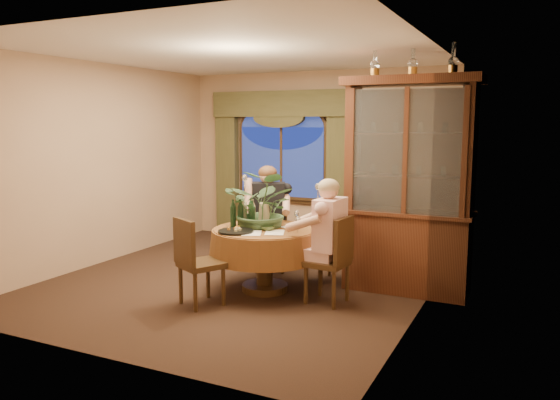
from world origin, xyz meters
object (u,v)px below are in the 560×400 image
at_px(person_pink, 330,241).
at_px(wine_bottle_4, 241,213).
at_px(person_scarf, 328,233).
at_px(wine_bottle_1, 244,211).
at_px(dining_table, 265,260).
at_px(oil_lamp_right, 453,59).
at_px(chair_front_left, 201,262).
at_px(wine_bottle_2, 251,211).
at_px(oil_lamp_center, 413,61).
at_px(stoneware_vase, 264,215).
at_px(oil_lamp_left, 375,62).
at_px(chair_back, 271,235).
at_px(china_cabinet, 409,186).
at_px(centerpiece_plant, 264,178).
at_px(chair_back_right, 326,244).
at_px(chair_right, 327,260).
at_px(wine_bottle_3, 252,214).
at_px(wine_bottle_0, 233,213).
at_px(wine_bottle_5, 253,213).
at_px(olive_bowl, 268,228).
at_px(person_back, 268,219).

xyz_separation_m(person_pink, wine_bottle_4, (-1.13, 0.01, 0.22)).
xyz_separation_m(person_scarf, wine_bottle_1, (-0.87, -0.58, 0.30)).
bearing_deg(dining_table, oil_lamp_right, 20.21).
distance_m(chair_front_left, wine_bottle_2, 1.01).
xyz_separation_m(oil_lamp_center, stoneware_vase, (-1.58, -0.59, -1.78)).
height_order(oil_lamp_left, stoneware_vase, oil_lamp_left).
distance_m(dining_table, chair_back, 0.91).
distance_m(china_cabinet, wine_bottle_2, 1.89).
bearing_deg(oil_lamp_left, person_scarf, -179.96).
bearing_deg(oil_lamp_right, stoneware_vase, -163.76).
bearing_deg(centerpiece_plant, oil_lamp_right, 16.48).
distance_m(chair_back, wine_bottle_1, 0.83).
height_order(oil_lamp_left, chair_back_right, oil_lamp_left).
relative_size(china_cabinet, chair_right, 2.60).
bearing_deg(oil_lamp_center, wine_bottle_3, -155.05).
distance_m(dining_table, wine_bottle_3, 0.56).
height_order(china_cabinet, wine_bottle_3, china_cabinet).
height_order(chair_back_right, wine_bottle_4, wine_bottle_4).
xyz_separation_m(oil_lamp_center, wine_bottle_4, (-1.81, -0.75, -1.75)).
relative_size(china_cabinet, wine_bottle_0, 7.56).
distance_m(oil_lamp_right, stoneware_vase, 2.75).
bearing_deg(wine_bottle_1, person_pink, -8.52).
distance_m(chair_back_right, stoneware_vase, 0.90).
xyz_separation_m(china_cabinet, wine_bottle_5, (-1.69, -0.66, -0.33)).
xyz_separation_m(oil_lamp_left, olive_bowl, (-0.99, -0.80, -1.89)).
bearing_deg(olive_bowl, oil_lamp_center, 29.25).
xyz_separation_m(chair_right, person_back, (-1.16, 0.85, 0.23)).
distance_m(person_scarf, wine_bottle_0, 1.23).
bearing_deg(person_scarf, chair_back_right, 102.38).
distance_m(oil_lamp_right, chair_back, 3.17).
distance_m(dining_table, chair_right, 0.82).
height_order(chair_right, person_scarf, person_scarf).
xyz_separation_m(oil_lamp_right, wine_bottle_1, (-2.29, -0.58, -1.75)).
relative_size(person_scarf, wine_bottle_5, 3.74).
xyz_separation_m(chair_front_left, wine_bottle_4, (0.09, 0.70, 0.44)).
xyz_separation_m(oil_lamp_center, person_pink, (-0.68, -0.76, -1.98)).
bearing_deg(chair_right, wine_bottle_3, 93.78).
height_order(chair_back, wine_bottle_3, wine_bottle_3).
height_order(chair_back, person_scarf, person_scarf).
relative_size(chair_back_right, person_back, 0.67).
bearing_deg(oil_lamp_left, wine_bottle_1, -157.73).
xyz_separation_m(oil_lamp_center, oil_lamp_right, (0.44, 0.00, 0.00)).
relative_size(chair_back_right, olive_bowl, 6.25).
xyz_separation_m(oil_lamp_right, wine_bottle_3, (-2.08, -0.76, -1.75)).
bearing_deg(wine_bottle_3, oil_lamp_right, 20.19).
relative_size(oil_lamp_center, wine_bottle_2, 1.03).
relative_size(wine_bottle_1, wine_bottle_4, 1.00).
xyz_separation_m(person_scarf, centerpiece_plant, (-0.59, -0.60, 0.71)).
bearing_deg(oil_lamp_center, wine_bottle_2, -162.64).
height_order(olive_bowl, wine_bottle_5, wine_bottle_5).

